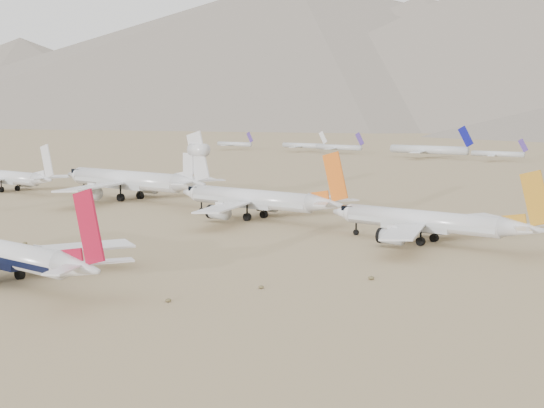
{
  "coord_description": "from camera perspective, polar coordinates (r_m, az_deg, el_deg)",
  "views": [
    {
      "loc": [
        99.12,
        -66.36,
        25.41
      ],
      "look_at": [
        1.44,
        51.2,
        7.0
      ],
      "focal_mm": 50.0,
      "sensor_mm": 36.0,
      "label": 1
    }
  ],
  "objects": [
    {
      "name": "row2_white_twin",
      "position": [
        259.75,
        -19.12,
        1.88
      ],
      "size": [
        44.96,
        43.99,
        16.06
      ],
      "color": "silver",
      "rests_on": "ground"
    },
    {
      "name": "row2_orange_tail",
      "position": [
        180.66,
        -1.1,
        0.32
      ],
      "size": [
        48.11,
        47.07,
        17.16
      ],
      "color": "silver",
      "rests_on": "ground"
    },
    {
      "name": "main_airliner",
      "position": [
        120.46,
        -19.47,
        -3.62
      ],
      "size": [
        44.38,
        43.35,
        15.66
      ],
      "color": "silver",
      "rests_on": "ground"
    },
    {
      "name": "row2_white_trijet",
      "position": [
        223.92,
        -10.38,
        1.79
      ],
      "size": [
        58.62,
        57.29,
        20.77
      ],
      "color": "silver",
      "rests_on": "ground"
    },
    {
      "name": "ground",
      "position": [
        121.96,
        -16.18,
        -5.43
      ],
      "size": [
        7000.0,
        7000.0,
        0.0
      ],
      "primitive_type": "plane",
      "color": "#7D6648",
      "rests_on": "ground"
    },
    {
      "name": "row2_gold_tail",
      "position": [
        150.23,
        11.85,
        -1.34
      ],
      "size": [
        43.65,
        42.69,
        15.54
      ],
      "color": "silver",
      "rests_on": "ground"
    }
  ]
}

